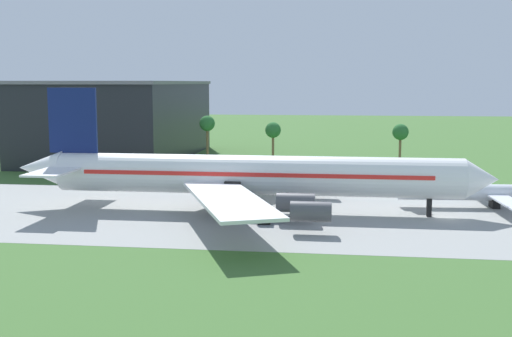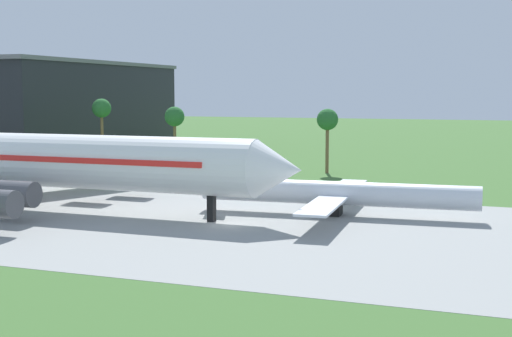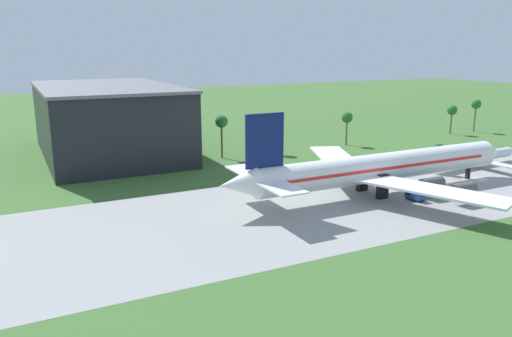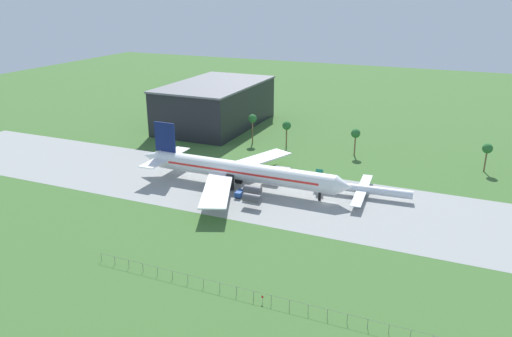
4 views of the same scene
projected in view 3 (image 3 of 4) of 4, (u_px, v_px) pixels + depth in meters
The scene contains 7 objects.
ground_plane at pixel (479, 179), 120.64m from camera, with size 600.00×600.00×0.00m, color #3D662D.
taxiway_strip at pixel (479, 179), 120.64m from camera, with size 320.00×44.00×0.02m.
jet_airliner at pixel (380, 168), 107.47m from camera, with size 74.82×59.88×19.17m.
regional_aircraft at pixel (473, 158), 132.35m from camera, with size 30.91×27.87×7.50m.
baggage_tug at pixel (414, 195), 103.93m from camera, with size 2.16×4.06×1.94m.
terminal_building at pixel (108, 120), 146.21m from camera, with size 36.72×61.20×20.34m.
palm_tree_row at pixel (364, 115), 163.47m from camera, with size 106.71×3.60×12.39m.
Camera 3 is at (-100.61, -79.93, 31.08)m, focal length 35.00 mm.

